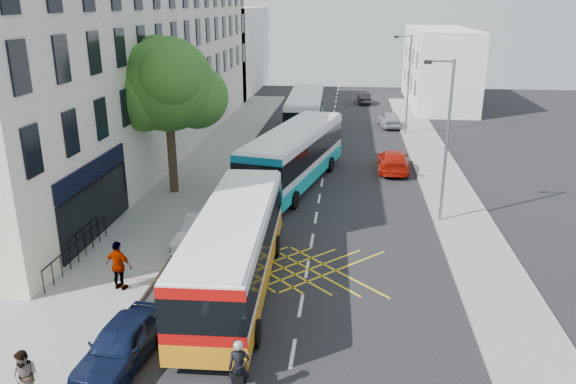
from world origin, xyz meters
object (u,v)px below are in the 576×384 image
(bus_near, at_px, (234,249))
(motorbike, at_px, (239,371))
(bus_far, at_px, (305,112))
(distant_car_dark, at_px, (364,98))
(bus_mid, at_px, (294,156))
(parked_car_blue, at_px, (122,343))
(street_tree, at_px, (167,86))
(red_hatchback, at_px, (393,161))
(distant_car_silver, at_px, (389,119))
(lamp_far, at_px, (407,80))
(pedestrian_far, at_px, (119,266))
(lamp_near, at_px, (445,134))
(parked_car_silver, at_px, (204,229))
(distant_car_grey, at_px, (309,108))
(pedestrian_near, at_px, (26,377))

(bus_near, relative_size, motorbike, 5.55)
(bus_far, xyz_separation_m, distant_car_dark, (5.28, 15.10, -1.17))
(bus_mid, xyz_separation_m, parked_car_blue, (-3.48, -18.57, -1.10))
(street_tree, relative_size, red_hatchback, 1.83)
(street_tree, bearing_deg, distant_car_silver, 55.87)
(lamp_far, bearing_deg, distant_car_dark, 101.52)
(street_tree, distance_m, motorbike, 19.41)
(bus_far, bearing_deg, pedestrian_far, -100.91)
(lamp_near, relative_size, bus_near, 0.70)
(bus_mid, xyz_separation_m, parked_car_silver, (-3.21, -9.50, -1.05))
(lamp_far, relative_size, distant_car_grey, 1.83)
(bus_near, relative_size, pedestrian_near, 7.11)
(lamp_near, bearing_deg, pedestrian_far, -146.45)
(street_tree, relative_size, pedestrian_far, 4.46)
(bus_mid, height_order, parked_car_blue, bus_mid)
(bus_near, height_order, bus_far, bus_far)
(lamp_far, xyz_separation_m, bus_far, (-8.38, 0.09, -2.85))
(parked_car_silver, bearing_deg, bus_far, 89.80)
(pedestrian_near, bearing_deg, distant_car_silver, 73.87)
(lamp_far, xyz_separation_m, distant_car_dark, (-3.10, 15.19, -4.02))
(parked_car_blue, bearing_deg, bus_far, 91.08)
(distant_car_silver, relative_size, pedestrian_far, 2.10)
(bus_mid, relative_size, distant_car_grey, 2.87)
(lamp_far, height_order, pedestrian_far, lamp_far)
(parked_car_blue, height_order, pedestrian_far, pedestrian_far)
(lamp_near, xyz_separation_m, parked_car_blue, (-11.37, -13.06, -3.91))
(bus_near, xyz_separation_m, distant_car_dark, (5.76, 43.15, -1.09))
(street_tree, height_order, distant_car_silver, street_tree)
(distant_car_silver, bearing_deg, bus_mid, 61.76)
(bus_near, bearing_deg, motorbike, -79.51)
(bus_near, height_order, pedestrian_far, bus_near)
(lamp_far, relative_size, pedestrian_far, 4.05)
(parked_car_silver, bearing_deg, street_tree, 123.66)
(street_tree, height_order, bus_far, street_tree)
(lamp_far, distance_m, distant_car_dark, 16.01)
(motorbike, bearing_deg, bus_mid, 82.20)
(bus_mid, bearing_deg, parked_car_blue, -87.65)
(street_tree, relative_size, pedestrian_near, 5.44)
(street_tree, bearing_deg, parked_car_blue, -78.25)
(parked_car_blue, bearing_deg, lamp_far, 77.26)
(bus_near, xyz_separation_m, motorbike, (1.37, -6.24, -0.82))
(bus_mid, bearing_deg, lamp_near, -21.93)
(bus_near, bearing_deg, distant_car_grey, 87.81)
(parked_car_blue, bearing_deg, street_tree, 107.99)
(red_hatchback, relative_size, distant_car_grey, 1.10)
(street_tree, height_order, distant_car_dark, street_tree)
(distant_car_grey, height_order, pedestrian_near, pedestrian_near)
(bus_near, height_order, parked_car_silver, bus_near)
(pedestrian_near, bearing_deg, bus_near, 60.68)
(pedestrian_far, bearing_deg, parked_car_silver, -98.74)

